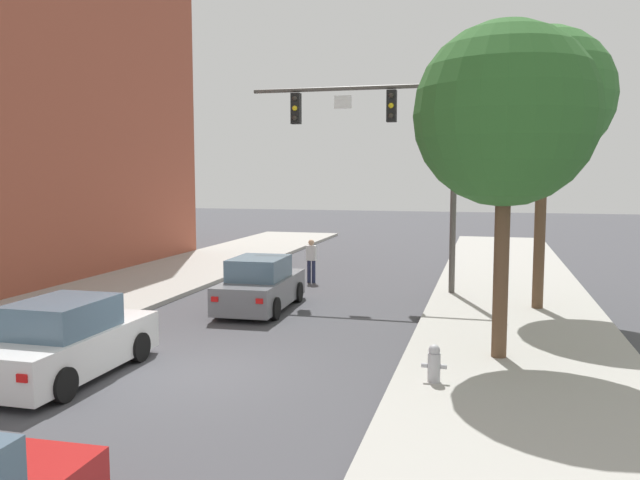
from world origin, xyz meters
TOP-DOWN VIEW (x-y plane):
  - ground_plane at (0.00, 0.00)m, footprint 120.00×120.00m
  - sidewalk_right at (6.50, 0.00)m, footprint 5.00×60.00m
  - traffic_signal_mast at (2.60, 9.73)m, footprint 7.01×0.38m
  - car_lead_grey at (-0.87, 6.24)m, footprint 1.95×4.30m
  - car_following_white at (-2.38, -0.92)m, footprint 1.84×4.24m
  - pedestrian_crossing_road at (-0.67, 11.27)m, footprint 0.36×0.22m
  - fire_hydrant at (4.80, 0.20)m, footprint 0.48×0.24m
  - street_tree_nearest at (6.01, 2.25)m, footprint 3.84×3.84m
  - street_tree_second at (7.19, 7.84)m, footprint 3.93×3.93m

SIDE VIEW (x-z plane):
  - ground_plane at x=0.00m, z-range 0.00..0.00m
  - sidewalk_right at x=6.50m, z-range 0.00..0.15m
  - fire_hydrant at x=4.80m, z-range 0.15..0.87m
  - car_lead_grey at x=-0.87m, z-range -0.08..1.52m
  - car_following_white at x=-2.38m, z-range -0.08..1.52m
  - pedestrian_crossing_road at x=-0.67m, z-range 0.09..1.73m
  - street_tree_nearest at x=6.01m, z-range 1.74..8.82m
  - traffic_signal_mast at x=2.60m, z-range 1.61..9.11m
  - street_tree_second at x=7.19m, z-range 2.21..10.31m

